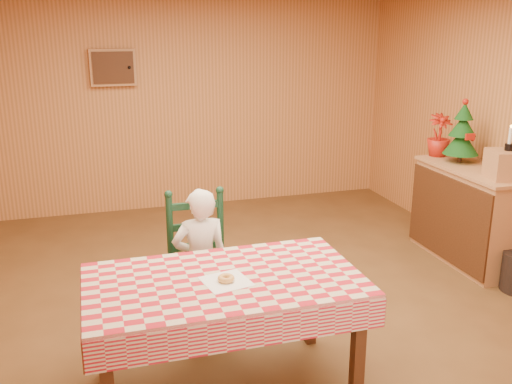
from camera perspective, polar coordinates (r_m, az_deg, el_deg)
ground at (r=4.70m, az=0.72°, el=-11.85°), size 6.00×6.00×0.00m
cabin_walls at (r=4.67m, az=-1.23°, el=11.49°), size 5.10×6.05×2.65m
dining_table at (r=3.48m, az=-3.19°, el=-9.82°), size 1.66×0.96×0.77m
ladder_chair at (r=4.26m, az=-5.67°, el=-7.52°), size 0.44×0.40×1.08m
seated_child at (r=4.19m, az=-5.54°, el=-7.09°), size 0.41×0.27×1.12m
napkin at (r=3.40m, az=-3.01°, el=-8.91°), size 0.31×0.31×0.00m
donut at (r=3.40m, az=-3.02°, el=-8.62°), size 0.12×0.12×0.03m
shelf_unit at (r=5.86m, az=20.58°, el=-2.14°), size 0.54×1.24×0.93m
crate at (r=5.42m, az=23.78°, el=2.53°), size 0.36×0.36×0.25m
christmas_tree at (r=5.88m, az=19.92°, el=5.50°), size 0.34×0.34×0.62m
flower_arrangement at (r=6.11m, az=17.83°, el=5.44°), size 0.26×0.26×0.43m
candle_set at (r=5.38m, az=24.01°, el=4.49°), size 0.07×0.07×0.22m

